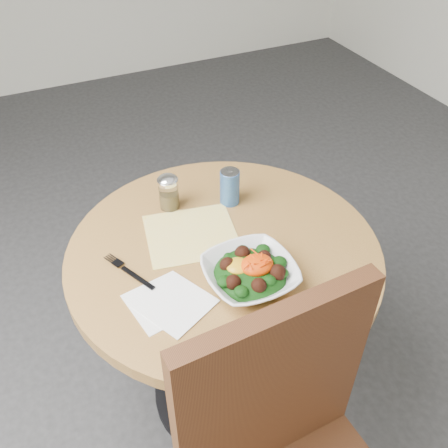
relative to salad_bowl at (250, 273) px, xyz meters
name	(u,v)px	position (x,y,z in m)	size (l,w,h in m)	color
ground	(224,391)	(-0.01, 0.15, -0.78)	(6.00, 6.00, 0.00)	#2B2B2D
table	(224,294)	(-0.01, 0.15, -0.23)	(0.90, 0.90, 0.75)	black
cloth_napkin	(191,234)	(-0.07, 0.24, -0.03)	(0.26, 0.24, 0.00)	#E0B30B
paper_napkins	(169,303)	(-0.22, 0.02, -0.03)	(0.23, 0.22, 0.00)	white
salad_bowl	(250,273)	(0.00, 0.00, 0.00)	(0.24, 0.24, 0.09)	silver
fork	(128,271)	(-0.28, 0.17, -0.03)	(0.10, 0.18, 0.00)	black
spice_shaker	(169,192)	(-0.08, 0.39, 0.02)	(0.06, 0.06, 0.12)	silver
beverage_can	(230,187)	(0.10, 0.34, 0.03)	(0.06, 0.06, 0.12)	#0D3793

